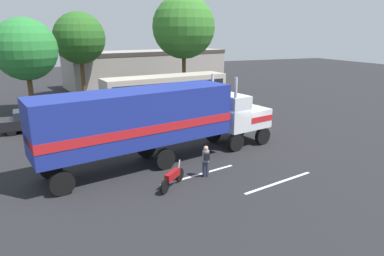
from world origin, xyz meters
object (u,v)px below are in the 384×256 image
(parked_bus, at_px, (166,91))
(tree_right, at_px, (25,49))
(semi_truck, at_px, (156,118))
(tree_left, at_px, (79,38))
(motorcycle, at_px, (173,177))
(tree_center, at_px, (184,27))
(parked_car, at_px, (33,120))
(person_bystander, at_px, (206,160))

(parked_bus, distance_m, tree_right, 12.50)
(semi_truck, relative_size, tree_right, 1.73)
(tree_left, bearing_deg, semi_truck, -84.74)
(parked_bus, distance_m, motorcycle, 14.81)
(motorcycle, distance_m, tree_center, 25.29)
(parked_bus, relative_size, motorcycle, 6.95)
(parked_car, bearing_deg, parked_bus, 6.94)
(motorcycle, relative_size, tree_right, 0.20)
(person_bystander, relative_size, tree_left, 0.18)
(person_bystander, xyz_separation_m, tree_center, (7.12, 22.06, 6.69))
(person_bystander, relative_size, motorcycle, 1.01)
(semi_truck, xyz_separation_m, parked_bus, (3.98, 10.80, -0.46))
(person_bystander, height_order, tree_right, tree_right)
(parked_car, distance_m, tree_left, 14.83)
(tree_left, bearing_deg, motorcycle, -85.86)
(tree_right, bearing_deg, tree_center, 12.99)
(tree_left, distance_m, tree_center, 11.41)
(semi_truck, bearing_deg, tree_right, 114.28)
(parked_bus, bearing_deg, parked_car, -173.06)
(parked_bus, bearing_deg, person_bystander, -99.47)
(semi_truck, height_order, person_bystander, semi_truck)
(parked_car, relative_size, tree_left, 0.49)
(parked_bus, distance_m, tree_left, 13.79)
(tree_center, xyz_separation_m, tree_right, (-15.85, -3.66, -1.98))
(parked_car, bearing_deg, motorcycle, -63.02)
(semi_truck, xyz_separation_m, tree_right, (-7.02, 15.56, 3.08))
(person_bystander, height_order, parked_bus, parked_bus)
(parked_car, xyz_separation_m, motorcycle, (6.52, -12.82, -0.33))
(parked_car, distance_m, tree_center, 19.55)
(motorcycle, bearing_deg, semi_truck, 86.55)
(parked_bus, relative_size, parked_car, 2.48)
(semi_truck, xyz_separation_m, tree_left, (-2.06, 22.41, 3.89))
(semi_truck, distance_m, parked_car, 11.76)
(motorcycle, height_order, tree_left, tree_left)
(tree_left, bearing_deg, tree_right, -125.91)
(semi_truck, height_order, tree_left, tree_left)
(person_bystander, height_order, motorcycle, person_bystander)
(tree_left, xyz_separation_m, tree_center, (10.89, -3.19, 1.16))
(motorcycle, bearing_deg, person_bystander, 14.05)
(person_bystander, xyz_separation_m, tree_left, (-3.76, 25.25, 5.52))
(person_bystander, relative_size, tree_center, 0.15)
(person_bystander, distance_m, parked_car, 14.94)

